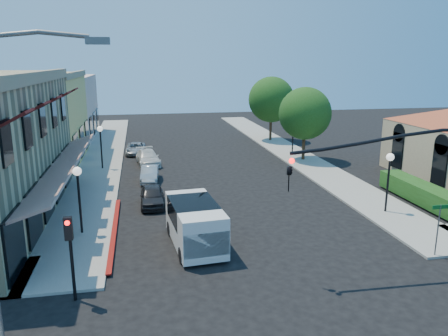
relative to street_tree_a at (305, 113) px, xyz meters
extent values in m
plane|color=black|center=(-8.80, -22.00, -4.19)|extent=(120.00, 120.00, 0.00)
cube|color=gray|center=(-17.55, 5.00, -4.13)|extent=(3.50, 50.00, 0.12)
cube|color=gray|center=(-0.05, 5.00, -4.13)|extent=(3.50, 50.00, 0.12)
cube|color=maroon|center=(-15.70, -14.00, -4.19)|extent=(0.25, 10.00, 0.06)
cube|color=tan|center=(-19.45, -11.00, 3.61)|extent=(0.50, 18.20, 0.60)
cube|color=#561416|center=(-18.40, -11.00, -1.14)|extent=(1.75, 17.00, 0.67)
cube|color=#450F0D|center=(-18.75, -18.00, 2.36)|extent=(1.02, 1.50, 0.60)
cube|color=#450F0D|center=(-18.75, -14.60, 2.36)|extent=(1.02, 1.50, 0.60)
cube|color=#450F0D|center=(-18.75, -11.20, 2.36)|extent=(1.02, 1.50, 0.60)
cube|color=#450F0D|center=(-18.75, -7.80, 2.36)|extent=(1.02, 1.50, 0.60)
cube|color=#450F0D|center=(-18.75, -4.40, 2.36)|extent=(1.02, 1.50, 0.60)
cube|color=black|center=(-19.25, -18.50, -2.59)|extent=(0.12, 2.60, 2.60)
cube|color=black|center=(-19.25, -15.10, -2.59)|extent=(0.12, 2.60, 2.60)
cube|color=black|center=(-19.25, -11.70, -2.59)|extent=(0.12, 2.60, 2.60)
cube|color=black|center=(-19.25, -8.30, -2.59)|extent=(0.12, 2.60, 2.60)
cube|color=black|center=(-19.25, -4.90, -2.59)|extent=(0.12, 2.60, 2.60)
cube|color=#D5BC60|center=(-24.30, 4.00, -0.39)|extent=(10.00, 12.00, 7.60)
cube|color=#C3A294|center=(-24.30, 16.00, -0.69)|extent=(10.00, 12.00, 7.00)
cube|color=black|center=(5.65, -10.50, -2.39)|extent=(0.12, 1.40, 2.80)
cube|color=black|center=(5.65, -5.50, -2.39)|extent=(0.12, 1.40, 2.80)
cube|color=#1F4714|center=(2.90, -13.00, -4.19)|extent=(1.40, 8.00, 1.10)
cylinder|color=black|center=(0.00, 0.00, -3.14)|extent=(0.28, 0.28, 2.10)
sphere|color=#1F4714|center=(0.00, 0.00, 0.01)|extent=(4.56, 4.56, 4.56)
cylinder|color=black|center=(0.00, 10.00, -3.06)|extent=(0.28, 0.28, 2.27)
sphere|color=#1F4714|center=(0.00, 10.00, 0.36)|extent=(4.94, 4.94, 4.94)
cylinder|color=black|center=(-4.70, -20.50, 1.41)|extent=(7.80, 0.14, 0.14)
imported|color=black|center=(-8.60, -20.50, 0.51)|extent=(0.20, 0.16, 1.00)
sphere|color=#FF0C0C|center=(-8.60, -20.68, 0.81)|extent=(0.22, 0.22, 0.22)
cylinder|color=black|center=(-16.80, -20.50, -2.69)|extent=(0.12, 0.12, 3.00)
cube|color=black|center=(-16.80, -20.65, -1.29)|extent=(0.28, 0.22, 0.85)
sphere|color=#FF0C0C|center=(-16.80, -20.77, -1.04)|extent=(0.18, 0.18, 0.18)
cylinder|color=#595B5E|center=(-16.80, -24.00, 5.06)|extent=(3.00, 0.12, 0.12)
cube|color=#595B5E|center=(-15.10, -24.00, 4.96)|extent=(0.60, 0.25, 0.18)
cylinder|color=#595B5E|center=(-1.30, -19.80, -2.94)|extent=(0.06, 0.06, 2.50)
cube|color=#0C591E|center=(-1.30, -19.80, -1.79)|extent=(0.80, 0.04, 0.18)
cylinder|color=black|center=(-17.30, -14.00, -2.59)|extent=(0.12, 0.12, 3.20)
sphere|color=white|center=(-17.30, -14.00, -0.84)|extent=(0.44, 0.44, 0.44)
cylinder|color=black|center=(-17.30, 0.00, -2.59)|extent=(0.12, 0.12, 3.20)
sphere|color=white|center=(-17.30, 0.00, -0.84)|extent=(0.44, 0.44, 0.44)
cylinder|color=black|center=(-0.30, -14.00, -2.59)|extent=(0.12, 0.12, 3.20)
sphere|color=white|center=(-0.30, -14.00, -0.84)|extent=(0.44, 0.44, 0.44)
cylinder|color=black|center=(-0.30, 2.00, -2.59)|extent=(0.12, 0.12, 3.20)
sphere|color=white|center=(-0.30, 2.00, -0.84)|extent=(0.44, 0.44, 0.44)
cube|color=silver|center=(-11.79, -16.46, -3.05)|extent=(2.47, 4.95, 1.96)
cube|color=silver|center=(-11.61, -18.52, -3.16)|extent=(2.06, 0.82, 1.09)
cube|color=black|center=(-11.64, -18.14, -2.62)|extent=(1.85, 0.27, 0.98)
cube|color=black|center=(-11.82, -16.14, -2.56)|extent=(2.33, 3.00, 0.98)
cylinder|color=black|center=(-12.57, -18.17, -3.84)|extent=(0.33, 0.74, 0.72)
cylinder|color=black|center=(-12.85, -14.92, -3.84)|extent=(0.33, 0.74, 0.72)
cylinder|color=black|center=(-10.72, -18.01, -3.84)|extent=(0.33, 0.74, 0.72)
cylinder|color=black|center=(-11.01, -14.76, -3.84)|extent=(0.33, 0.74, 0.72)
imported|color=black|center=(-13.60, -10.00, -3.58)|extent=(1.47, 3.59, 1.22)
imported|color=#B2B6B8|center=(-13.60, -4.39, -3.63)|extent=(1.47, 3.52, 1.13)
imported|color=silver|center=(-13.60, 0.97, -3.57)|extent=(2.25, 4.46, 1.24)
imported|color=#9FA1A4|center=(-14.64, 5.73, -3.67)|extent=(1.96, 3.88, 1.05)
camera|label=1|loc=(-14.15, -35.87, 4.47)|focal=35.00mm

